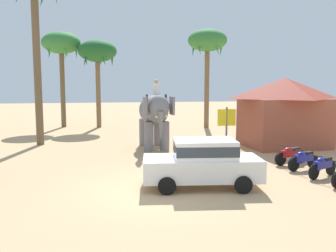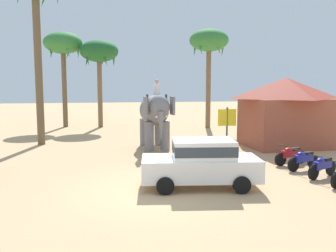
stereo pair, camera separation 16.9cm
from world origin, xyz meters
name	(u,v)px [view 1 (the left image)]	position (x,y,z in m)	size (l,w,h in m)	color
ground_plane	(160,191)	(0.00, 0.00, 0.00)	(120.00, 120.00, 0.00)	tan
car_sedan_foreground	(203,161)	(1.55, 0.21, 0.93)	(4.29, 2.28, 1.70)	white
elephant_with_mahout	(154,114)	(1.00, 7.99, 1.99)	(1.70, 3.89, 3.88)	slate
motorcycle_fourth_in_row	(323,166)	(6.53, 0.59, 0.46)	(1.67, 0.91, 0.94)	black
motorcycle_far_in_row	(304,159)	(6.48, 1.85, 0.46)	(1.73, 0.77, 0.94)	black
motorcycle_end_of_row	(291,154)	(6.46, 2.86, 0.46)	(1.76, 0.69, 0.94)	black
palm_tree_behind_elephant	(207,43)	(6.73, 16.82, 6.97)	(3.20, 3.20, 8.10)	brown
palm_tree_left_of_road	(97,53)	(-2.13, 18.78, 6.18)	(3.20, 3.20, 7.26)	brown
palm_tree_far_back	(61,46)	(-5.09, 19.60, 6.83)	(3.20, 3.20, 7.96)	brown
roadside_hut	(284,110)	(8.56, 7.38, 2.12)	(5.09, 4.31, 4.00)	#994C38
signboard_yellow	(227,120)	(4.70, 6.45, 1.69)	(1.00, 0.10, 2.40)	#4C4C51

